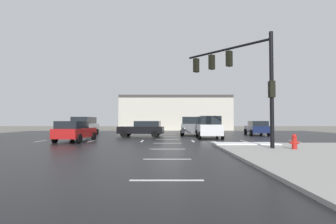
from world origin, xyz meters
name	(u,v)px	position (x,y,z in m)	size (l,w,h in m)	color
ground_plane	(167,141)	(0.00, 0.00, 0.00)	(120.00, 120.00, 0.00)	slate
road_asphalt	(167,141)	(0.00, 0.00, 0.01)	(44.00, 44.00, 0.02)	black
snow_strip_curbside	(244,143)	(5.00, -4.00, 0.17)	(4.00, 1.60, 0.06)	white
lane_markings	(183,142)	(1.20, -1.38, 0.02)	(36.15, 36.15, 0.01)	silver
traffic_signal_mast	(239,72)	(4.35, -5.20, 4.55)	(4.28, 4.74, 6.37)	black
fire_hydrant	(293,141)	(6.67, -7.12, 0.54)	(0.48, 0.26, 0.79)	red
strip_building_background	(174,113)	(1.37, 27.62, 3.00)	(19.23, 8.00, 6.00)	beige
sedan_red	(74,131)	(-7.10, -0.64, 0.85)	(2.24, 4.62, 1.58)	#B21919
sedan_navy	(256,128)	(9.86, 8.54, 0.85)	(2.33, 4.65, 1.58)	#141E47
suv_grey	(190,126)	(2.61, 8.92, 1.09)	(2.56, 4.98, 2.03)	slate
suv_silver	(83,126)	(-9.33, 8.83, 1.09)	(2.30, 4.89, 2.03)	#B7BABF
suv_white	(208,127)	(3.81, 3.57, 1.09)	(2.33, 4.90, 2.03)	white
sedan_black	(142,128)	(-2.50, 5.79, 0.85)	(4.66, 2.36, 1.58)	black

